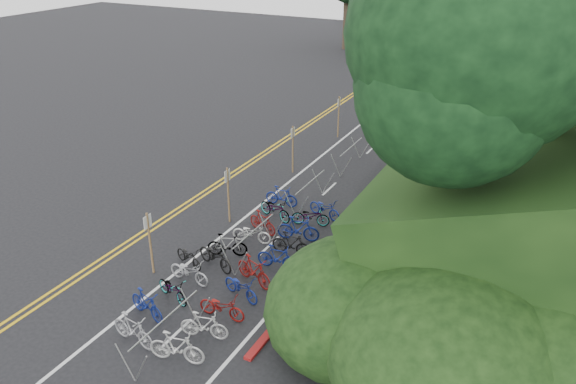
# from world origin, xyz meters

# --- Properties ---
(ground) EXTENTS (120.00, 120.00, 0.00)m
(ground) POSITION_xyz_m (0.00, 0.00, 0.00)
(ground) COLOR black
(ground) RESTS_ON ground
(road_markings) EXTENTS (7.47, 80.00, 0.01)m
(road_markings) POSITION_xyz_m (0.63, 10.10, 0.00)
(road_markings) COLOR gold
(road_markings) RESTS_ON ground
(red_curb) EXTENTS (0.25, 28.00, 0.10)m
(red_curb) POSITION_xyz_m (5.70, 12.00, 0.05)
(red_curb) COLOR maroon
(red_curb) RESTS_ON ground
(embankment) EXTENTS (14.30, 48.14, 9.11)m
(embankment) POSITION_xyz_m (12.96, 19.04, 2.57)
(embankment) COLOR black
(embankment) RESTS_ON ground
(bike_rack_front) EXTENTS (1.14, 3.14, 1.16)m
(bike_rack_front) POSITION_xyz_m (3.34, -2.67, 0.85)
(bike_rack_front) COLOR #979898
(bike_rack_front) RESTS_ON ground
(bike_racks_rest) EXTENTS (1.14, 23.00, 1.17)m
(bike_racks_rest) POSITION_xyz_m (3.00, 13.00, 0.85)
(bike_racks_rest) COLOR #979898
(bike_racks_rest) RESTS_ON ground
(signpost_near) EXTENTS (0.08, 0.40, 2.46)m
(signpost_near) POSITION_xyz_m (0.25, 0.39, 1.41)
(signpost_near) COLOR brown
(signpost_near) RESTS_ON ground
(signposts_rest) EXTENTS (0.08, 18.40, 2.50)m
(signposts_rest) POSITION_xyz_m (0.60, 14.00, 1.43)
(signposts_rest) COLOR brown
(signposts_rest) RESTS_ON ground
(bike_front) EXTENTS (0.99, 1.60, 0.79)m
(bike_front) POSITION_xyz_m (1.14, 1.40, 0.40)
(bike_front) COLOR black
(bike_front) RESTS_ON ground
(bike_valet) EXTENTS (3.25, 12.01, 1.06)m
(bike_valet) POSITION_xyz_m (3.02, 2.18, 0.47)
(bike_valet) COLOR #9E9EA3
(bike_valet) RESTS_ON ground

